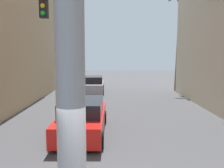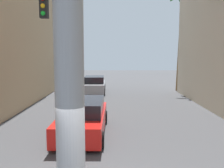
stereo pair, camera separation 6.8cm
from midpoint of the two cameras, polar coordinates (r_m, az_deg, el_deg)
name	(u,v)px [view 1 (the left image)]	position (r m, az deg, el deg)	size (l,w,h in m)	color
ground_plane	(112,116)	(14.89, -0.10, -7.27)	(87.82, 87.82, 0.00)	#424244
car_lead	(83,117)	(11.59, -6.86, -7.60)	(2.10, 5.15, 1.56)	black
car_far	(93,85)	(23.87, -4.35, -0.21)	(2.19, 4.74, 1.56)	black
palm_tree_far_right	(178,29)	(26.24, 14.88, 12.01)	(2.84, 2.71, 9.63)	brown
palm_tree_mid_right	(223,34)	(17.07, 24.01, 10.48)	(2.80, 2.86, 7.76)	brown
pedestrian_far_left	(32,89)	(19.97, -17.91, -1.12)	(0.37, 0.37, 1.70)	black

